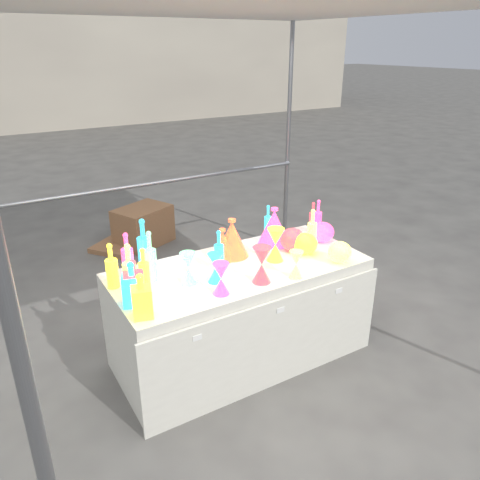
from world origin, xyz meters
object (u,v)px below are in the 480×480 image
bottle_0 (112,266)px  lampshade_0 (232,238)px  cardboard_box_closed (143,226)px  globe_0 (305,245)px  hourglass_0 (262,265)px  decanter_0 (141,295)px  display_table (241,313)px

bottle_0 → lampshade_0: 0.89m
cardboard_box_closed → lampshade_0: bearing=-116.0°
bottle_0 → globe_0: bottle_0 is taller
bottle_0 → lampshade_0: (0.89, 0.02, -0.01)m
hourglass_0 → bottle_0: bearing=153.2°
cardboard_box_closed → lampshade_0: (-0.10, -2.25, 0.67)m
cardboard_box_closed → decanter_0: decanter_0 is taller
bottle_0 → lampshade_0: bearing=1.6°
display_table → decanter_0: bearing=-162.0°
globe_0 → lampshade_0: 0.55m
display_table → lampshade_0: (0.04, 0.19, 0.52)m
hourglass_0 → lampshade_0: size_ratio=0.86×
display_table → cardboard_box_closed: size_ratio=3.03×
hourglass_0 → lampshade_0: bearing=84.8°
cardboard_box_closed → lampshade_0: size_ratio=2.12×
cardboard_box_closed → hourglass_0: 2.79m
bottle_0 → lampshade_0: bottle_0 is taller
display_table → decanter_0: 1.00m
cardboard_box_closed → globe_0: size_ratio=3.42×
hourglass_0 → lampshade_0: lampshade_0 is taller
cardboard_box_closed → globe_0: 2.60m
display_table → hourglass_0: bearing=-89.6°
cardboard_box_closed → decanter_0: size_ratio=2.23×
lampshade_0 → cardboard_box_closed: bearing=91.0°
hourglass_0 → globe_0: hourglass_0 is taller
cardboard_box_closed → globe_0: bearing=-104.8°
hourglass_0 → globe_0: 0.57m
globe_0 → lampshade_0: size_ratio=0.62×
decanter_0 → lampshade_0: size_ratio=0.95×
display_table → cardboard_box_closed: display_table is taller
cardboard_box_closed → lampshade_0: 2.35m
decanter_0 → lampshade_0: bearing=44.0°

